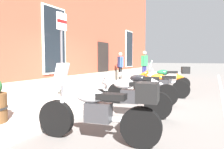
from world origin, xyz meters
name	(u,v)px	position (x,y,z in m)	size (l,w,h in m)	color
ground_plane	(115,101)	(0.00, 0.00, 0.00)	(140.00, 140.00, 0.00)	#565451
sidewalk	(83,96)	(0.00, 1.29, 0.06)	(28.67, 2.59, 0.13)	gray
motorcycle_silver_touring	(102,110)	(-3.13, -1.25, 0.55)	(0.71, 2.19, 1.33)	black
motorcycle_white_sport	(125,93)	(-1.49, -0.97, 0.57)	(0.65, 2.05, 1.05)	black
motorcycle_black_naked	(141,89)	(-0.07, -0.90, 0.49)	(0.68, 2.14, 0.99)	black
motorcycle_orange_sport	(159,82)	(1.43, -1.07, 0.54)	(0.62, 2.03, 0.98)	black
motorcycle_green_touring	(168,78)	(3.14, -1.06, 0.56)	(0.97, 2.05, 1.35)	black
pedestrian_blue_top	(120,65)	(4.74, 1.97, 1.05)	(0.50, 0.54, 1.65)	black
pedestrian_striped_shirt	(144,64)	(5.65, 0.83, 1.12)	(0.57, 0.31, 1.74)	#1E1E4C
parking_sign	(62,46)	(-1.81, 0.69, 1.73)	(0.36, 0.07, 2.49)	#4C4C51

